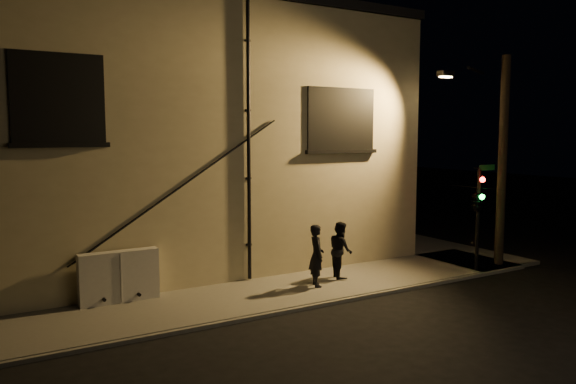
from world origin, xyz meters
TOP-DOWN VIEW (x-y plane):
  - ground at (0.00, 0.00)m, footprint 90.00×90.00m
  - sidewalk at (1.22, 4.39)m, footprint 21.00×16.00m
  - building at (-3.00, 8.99)m, footprint 16.20×12.23m
  - utility_cabinet at (-5.74, 2.70)m, footprint 2.05×0.35m
  - pedestrian_a at (-0.44, 1.32)m, footprint 0.61×0.76m
  - pedestrian_b at (0.74, 1.77)m, footprint 0.89×1.00m
  - traffic_signal at (4.91, 0.19)m, footprint 1.24×2.00m
  - streetlamp_pole at (6.34, 0.55)m, footprint 2.02×1.39m

SIDE VIEW (x-z plane):
  - ground at x=0.00m, z-range 0.00..0.00m
  - sidewalk at x=1.22m, z-range 0.00..0.12m
  - utility_cabinet at x=-5.74m, z-range 0.12..1.47m
  - pedestrian_b at x=0.74m, z-range 0.12..1.85m
  - pedestrian_a at x=-0.44m, z-range 0.12..1.92m
  - traffic_signal at x=4.91m, z-range 0.71..4.11m
  - streetlamp_pole at x=6.34m, z-range 0.23..7.31m
  - building at x=-3.00m, z-range 0.00..8.80m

